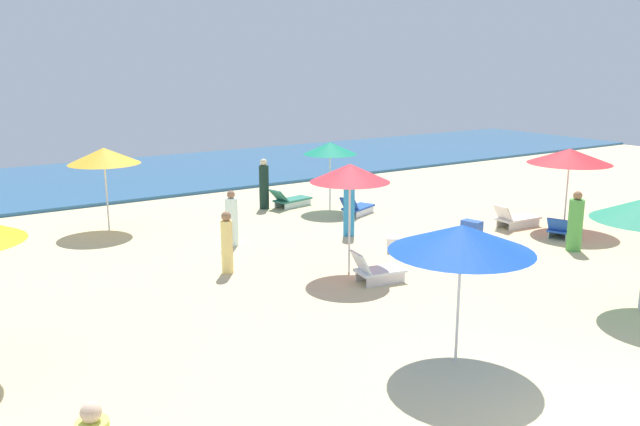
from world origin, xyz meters
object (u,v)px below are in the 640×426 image
(umbrella_3, at_px, (104,156))
(cooler_box_1, at_px, (394,244))
(umbrella_2, at_px, (570,156))
(beachgoer_1, at_px, (349,208))
(beachgoer_5, at_px, (227,243))
(beachgoer_4, at_px, (232,220))
(umbrella_0, at_px, (462,238))
(lounge_chair_2_1, at_px, (516,219))
(lounge_chair_6_0, at_px, (357,208))
(beachgoer_2, at_px, (264,185))
(cooler_box_0, at_px, (472,228))
(beachgoer_6, at_px, (575,223))
(lounge_chair_7_0, at_px, (376,271))
(lounge_chair_2_0, at_px, (562,229))
(umbrella_7, at_px, (350,173))
(umbrella_6, at_px, (330,148))
(lounge_chair_6_1, at_px, (290,200))

(umbrella_3, bearing_deg, cooler_box_1, -48.37)
(umbrella_2, distance_m, beachgoer_1, 6.79)
(beachgoer_5, bearing_deg, beachgoer_4, 9.41)
(umbrella_0, bearing_deg, lounge_chair_2_1, 34.66)
(beachgoer_4, distance_m, cooler_box_1, 4.50)
(umbrella_0, bearing_deg, beachgoer_4, 89.25)
(lounge_chair_6_0, relative_size, cooler_box_1, 3.21)
(beachgoer_2, bearing_deg, beachgoer_4, -92.91)
(umbrella_0, distance_m, umbrella_2, 10.48)
(umbrella_2, bearing_deg, beachgoer_2, 129.40)
(umbrella_2, xyz_separation_m, lounge_chair_6_0, (-4.13, 5.01, -1.98))
(cooler_box_0, bearing_deg, beachgoer_6, 7.93)
(lounge_chair_7_0, bearing_deg, beachgoer_4, 25.23)
(beachgoer_2, bearing_deg, beachgoer_6, -27.27)
(beachgoer_2, xyz_separation_m, cooler_box_1, (0.38, -6.50, -0.63))
(lounge_chair_6_0, xyz_separation_m, cooler_box_0, (1.29, -3.92, -0.04))
(umbrella_3, distance_m, cooler_box_1, 8.90)
(lounge_chair_2_0, bearing_deg, umbrella_7, 62.61)
(beachgoer_1, bearing_deg, umbrella_0, 22.39)
(beachgoer_6, bearing_deg, umbrella_6, 32.59)
(umbrella_7, distance_m, lounge_chair_7_0, 2.36)
(cooler_box_1, bearing_deg, beachgoer_2, -139.77)
(lounge_chair_7_0, relative_size, cooler_box_0, 2.24)
(beachgoer_1, relative_size, beachgoer_2, 0.99)
(lounge_chair_6_0, xyz_separation_m, lounge_chair_6_1, (-1.19, 2.29, 0.01))
(umbrella_0, xyz_separation_m, beachgoer_5, (-1.08, 6.56, -1.44))
(lounge_chair_6_0, height_order, lounge_chair_6_1, lounge_chair_6_1)
(lounge_chair_2_0, bearing_deg, umbrella_3, 31.84)
(lounge_chair_2_0, distance_m, cooler_box_0, 2.56)
(umbrella_7, bearing_deg, umbrella_3, 116.46)
(umbrella_0, distance_m, beachgoer_5, 6.80)
(beachgoer_5, xyz_separation_m, beachgoer_6, (8.62, -3.43, 0.02))
(umbrella_6, bearing_deg, beachgoer_6, -71.53)
(beachgoer_4, distance_m, beachgoer_6, 9.30)
(lounge_chair_2_0, xyz_separation_m, beachgoer_2, (-5.34, 8.11, 0.58))
(lounge_chair_6_1, xyz_separation_m, beachgoer_4, (-3.90, -3.33, 0.46))
(beachgoer_5, bearing_deg, umbrella_6, -15.60)
(umbrella_3, bearing_deg, umbrella_6, -10.66)
(cooler_box_1, bearing_deg, beachgoer_1, -140.45)
(lounge_chair_6_1, bearing_deg, cooler_box_1, 163.54)
(umbrella_7, distance_m, beachgoer_1, 3.80)
(lounge_chair_7_0, bearing_deg, umbrella_7, 12.83)
(lounge_chair_7_0, xyz_separation_m, beachgoer_4, (-1.34, 4.72, 0.43))
(lounge_chair_7_0, bearing_deg, umbrella_3, 33.43)
(lounge_chair_7_0, height_order, cooler_box_0, lounge_chair_7_0)
(umbrella_0, height_order, beachgoer_6, umbrella_0)
(beachgoer_6, bearing_deg, lounge_chair_6_0, 33.53)
(umbrella_6, bearing_deg, lounge_chair_6_0, -77.04)
(umbrella_2, xyz_separation_m, lounge_chair_2_1, (-1.09, 0.95, -1.96))
(lounge_chair_7_0, bearing_deg, lounge_chair_2_0, -78.99)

